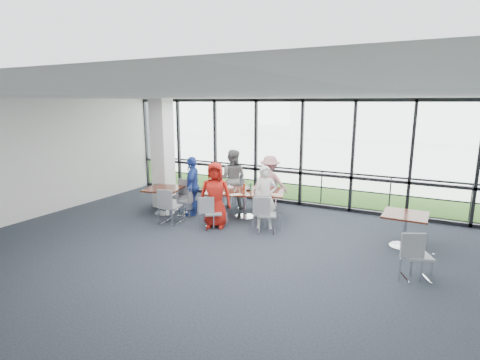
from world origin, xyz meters
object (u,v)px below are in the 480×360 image
at_px(side_table_right, 405,219).
at_px(diner_near_left, 215,195).
at_px(chair_spare_lb, 180,197).
at_px(chair_main_end, 187,201).
at_px(side_table_left, 164,192).
at_px(chair_spare_la, 171,207).
at_px(chair_main_nl, 213,213).
at_px(chair_main_nr, 267,215).
at_px(diner_far_right, 270,183).
at_px(main_table, 245,195).
at_px(diner_near_right, 265,197).
at_px(diner_end, 193,186).
at_px(diner_far_left, 232,179).
at_px(structural_column, 163,154).
at_px(chair_main_fr, 266,193).
at_px(chair_main_fl, 234,193).
at_px(chair_spare_r, 417,256).

height_order(side_table_right, diner_near_left, diner_near_left).
bearing_deg(chair_spare_lb, chair_main_end, 150.15).
relative_size(side_table_left, chair_spare_la, 1.26).
relative_size(chair_main_nl, chair_spare_la, 0.89).
distance_m(chair_main_nl, chair_main_nr, 1.34).
height_order(diner_far_right, chair_main_end, diner_far_right).
distance_m(side_table_right, chair_main_nl, 4.38).
distance_m(diner_near_left, chair_main_nl, 0.46).
bearing_deg(chair_main_end, main_table, 104.31).
bearing_deg(side_table_left, diner_near_right, 3.96).
relative_size(side_table_left, diner_end, 0.70).
relative_size(diner_far_right, chair_spare_lb, 1.74).
xyz_separation_m(diner_far_left, diner_end, (-0.62, -1.15, -0.05)).
relative_size(diner_near_left, chair_main_end, 1.97).
distance_m(side_table_left, chair_spare_lb, 0.50).
xyz_separation_m(diner_near_left, chair_spare_la, (-1.15, -0.33, -0.37)).
relative_size(structural_column, chair_spare_la, 3.51).
height_order(chair_main_nl, chair_main_fr, chair_main_fr).
bearing_deg(chair_spare_la, chair_main_end, 85.73).
distance_m(main_table, side_table_right, 4.03).
bearing_deg(chair_spare_lb, side_table_left, 41.75).
height_order(chair_main_fr, chair_main_end, chair_main_fr).
bearing_deg(chair_spare_lb, chair_main_fl, -137.50).
xyz_separation_m(diner_far_left, chair_main_nl, (0.52, -1.95, -0.47)).
distance_m(diner_near_right, chair_spare_lb, 2.71).
distance_m(chair_main_end, chair_spare_la, 0.78).
height_order(chair_main_fl, chair_spare_r, chair_spare_r).
relative_size(side_table_right, chair_main_fl, 1.09).
relative_size(diner_near_right, chair_spare_r, 1.80).
bearing_deg(chair_main_fl, diner_near_right, 123.13).
xyz_separation_m(chair_spare_lb, chair_spare_r, (6.19, -1.42, -0.02)).
xyz_separation_m(chair_main_nr, chair_main_fr, (-0.85, 1.88, 0.02)).
xyz_separation_m(diner_far_left, chair_main_fr, (0.94, 0.34, -0.42)).
height_order(diner_end, chair_main_nl, diner_end).
xyz_separation_m(structural_column, diner_near_left, (2.36, -0.92, -0.77)).
bearing_deg(chair_main_fl, structural_column, 7.77).
height_order(chair_main_nl, chair_main_end, chair_main_end).
distance_m(main_table, chair_main_nl, 1.27).
relative_size(diner_far_left, chair_spare_r, 1.99).
xyz_separation_m(diner_far_right, chair_spare_lb, (-2.11, -1.52, -0.34)).
distance_m(chair_main_nr, chair_spare_la, 2.53).
bearing_deg(chair_main_end, diner_far_left, 144.20).
bearing_deg(diner_near_right, diner_end, 152.90).
bearing_deg(chair_main_end, chair_main_fl, 144.40).
xyz_separation_m(chair_main_nr, chair_main_fl, (-1.78, 1.59, -0.02)).
distance_m(structural_column, chair_main_fl, 2.41).
height_order(chair_main_fl, chair_spare_lb, chair_spare_lb).
bearing_deg(chair_main_fl, chair_spare_r, 135.66).
xyz_separation_m(structural_column, diner_end, (1.26, -0.31, -0.78)).
height_order(structural_column, chair_main_fl, structural_column).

